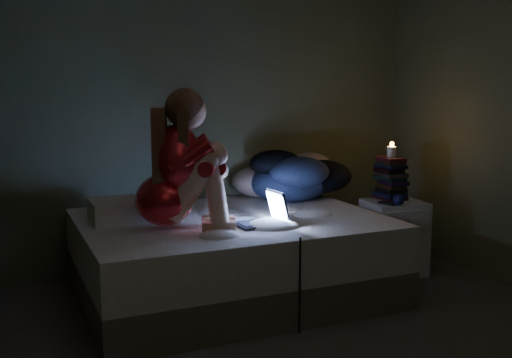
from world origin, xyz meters
TOP-DOWN VIEW (x-y plane):
  - wall_back at (0.00, 1.91)m, footprint 3.60×0.02m
  - bed at (-0.09, 1.10)m, footprint 1.95×1.47m
  - pillow at (-0.73, 1.29)m, footprint 0.48×0.34m
  - woman at (-0.58, 0.93)m, footprint 0.61×0.50m
  - laptop at (-0.01, 0.80)m, footprint 0.34×0.25m
  - clothes_pile at (0.57, 1.54)m, footprint 0.82×0.74m
  - nightstand at (1.21, 1.06)m, footprint 0.46×0.42m
  - book_stack at (1.22, 1.14)m, footprint 0.19×0.25m
  - candle at (1.22, 1.14)m, footprint 0.07×0.07m
  - phone at (1.11, 0.98)m, footprint 0.12×0.16m
  - blue_orb at (1.16, 0.92)m, footprint 0.08×0.08m

SIDE VIEW (x-z plane):
  - bed at x=-0.09m, z-range 0.00..0.54m
  - nightstand at x=1.21m, z-range 0.00..0.55m
  - phone at x=1.11m, z-range 0.55..0.56m
  - blue_orb at x=1.16m, z-range 0.55..0.63m
  - pillow at x=-0.73m, z-range 0.54..0.67m
  - laptop at x=-0.01m, z-range 0.54..0.76m
  - book_stack at x=1.22m, z-range 0.55..0.90m
  - clothes_pile at x=0.57m, z-range 0.54..0.94m
  - candle at x=1.22m, z-range 0.90..0.98m
  - woman at x=-0.58m, z-range 0.54..1.39m
  - wall_back at x=0.00m, z-range 0.00..2.60m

